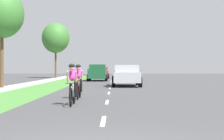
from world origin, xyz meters
TOP-DOWN VIEW (x-y plane):
  - ground_plane at (0.00, 20.00)m, footprint 120.00×120.00m
  - grass_verge at (-4.69, 20.00)m, footprint 2.91×70.00m
  - sidewalk_concrete at (-7.04, 20.00)m, footprint 1.80×70.00m
  - lane_markings_center at (0.00, 24.00)m, footprint 0.12×52.71m
  - cyclist_lead at (-1.29, 7.46)m, footprint 0.42×1.72m
  - cyclist_trailing at (-1.33, 10.21)m, footprint 0.42×1.72m
  - pickup_silver at (1.24, 21.15)m, footprint 2.22×5.10m
  - suv_dark_green at (-1.50, 32.36)m, footprint 2.15×4.70m
  - sedan_red at (-1.36, 41.11)m, footprint 1.98×4.30m
  - street_tree_near at (-7.50, 18.29)m, footprint 3.06×3.06m
  - street_tree_far at (-7.75, 41.90)m, footprint 3.77×3.77m

SIDE VIEW (x-z plane):
  - ground_plane at x=0.00m, z-range 0.00..0.00m
  - grass_verge at x=-4.69m, z-range 0.00..0.01m
  - lane_markings_center at x=0.00m, z-range 0.00..0.01m
  - sidewalk_concrete at x=-7.04m, z-range -0.05..0.06m
  - sedan_red at x=-1.36m, z-range 0.01..1.53m
  - cyclist_lead at x=-1.29m, z-range 0.02..1.60m
  - cyclist_trailing at x=-1.33m, z-range 0.02..1.60m
  - pickup_silver at x=1.24m, z-range 0.01..1.65m
  - suv_dark_green at x=-1.50m, z-range 0.05..1.84m
  - street_tree_near at x=-7.50m, z-range 1.72..8.57m
  - street_tree_far at x=-7.75m, z-range 1.72..9.35m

